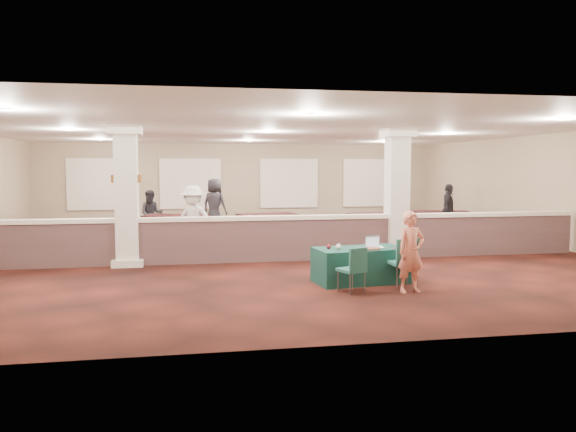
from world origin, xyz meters
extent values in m
plane|color=#411610|center=(0.00, 0.00, 0.00)|extent=(16.00, 16.00, 0.00)
cube|color=gray|center=(0.00, 8.00, 1.60)|extent=(16.00, 0.04, 3.20)
cube|color=gray|center=(0.00, -8.00, 1.60)|extent=(16.00, 0.04, 3.20)
cube|color=gray|center=(8.00, 0.00, 1.60)|extent=(0.04, 16.00, 3.20)
cube|color=white|center=(0.00, 0.00, 3.20)|extent=(16.00, 16.00, 0.02)
cube|color=#4D3436|center=(0.00, -1.50, 0.50)|extent=(15.60, 0.20, 1.00)
cube|color=white|center=(0.00, -1.50, 1.05)|extent=(15.60, 0.28, 0.10)
cube|color=silver|center=(-3.50, -1.50, 1.60)|extent=(0.50, 0.50, 3.20)
cube|color=silver|center=(-3.50, -1.50, 0.08)|extent=(0.70, 0.70, 0.16)
cube|color=silver|center=(-3.50, -1.50, 3.10)|extent=(0.72, 0.72, 0.20)
cube|color=silver|center=(3.00, -1.50, 1.60)|extent=(0.50, 0.50, 3.20)
cube|color=silver|center=(3.00, -1.50, 0.08)|extent=(0.70, 0.70, 0.16)
cube|color=silver|center=(3.00, -1.50, 3.10)|extent=(0.72, 0.72, 0.20)
cylinder|color=brown|center=(-3.78, -1.50, 2.00)|extent=(0.12, 0.12, 0.18)
cylinder|color=white|center=(-3.78, -1.50, 2.00)|extent=(0.09, 0.09, 0.10)
cylinder|color=brown|center=(-3.22, -1.50, 2.00)|extent=(0.12, 0.12, 0.18)
cylinder|color=white|center=(-3.22, -1.50, 2.00)|extent=(0.09, 0.09, 0.10)
cube|color=#0E352B|center=(1.19, -4.27, 0.34)|extent=(1.88, 1.11, 0.68)
cube|color=#1F5C53|center=(1.84, -4.82, 0.46)|extent=(0.50, 0.50, 0.06)
cube|color=#1F5C53|center=(1.86, -5.03, 0.71)|extent=(0.45, 0.08, 0.45)
cylinder|color=slate|center=(1.66, -5.02, 0.21)|extent=(0.03, 0.03, 0.43)
cylinder|color=slate|center=(2.05, -5.00, 0.21)|extent=(0.03, 0.03, 0.43)
cylinder|color=slate|center=(1.64, -4.64, 0.21)|extent=(0.03, 0.03, 0.43)
cylinder|color=slate|center=(2.02, -4.61, 0.21)|extent=(0.03, 0.03, 0.43)
cube|color=#1F5C53|center=(0.77, -5.08, 0.41)|extent=(0.54, 0.54, 0.05)
cube|color=#1F5C53|center=(0.84, -5.25, 0.63)|extent=(0.38, 0.20, 0.40)
cylinder|color=slate|center=(0.68, -5.30, 0.19)|extent=(0.03, 0.03, 0.38)
cylinder|color=slate|center=(0.99, -5.17, 0.19)|extent=(0.03, 0.03, 0.38)
cylinder|color=slate|center=(0.54, -4.99, 0.19)|extent=(0.03, 0.03, 0.38)
cylinder|color=slate|center=(0.86, -4.85, 0.19)|extent=(0.03, 0.03, 0.38)
imported|color=#DD7760|center=(1.82, -5.29, 0.74)|extent=(0.59, 0.45, 1.48)
cube|color=black|center=(-2.50, 3.00, 0.39)|extent=(2.11, 1.49, 0.78)
cube|color=black|center=(-0.10, 0.30, 0.37)|extent=(1.95, 1.23, 0.73)
cube|color=black|center=(4.00, 3.00, 0.36)|extent=(1.81, 0.92, 0.73)
cube|color=black|center=(-5.92, 3.20, 0.33)|extent=(1.80, 1.32, 0.66)
cube|color=black|center=(0.40, 3.20, 0.38)|extent=(2.02, 1.34, 0.75)
cube|color=black|center=(6.50, 3.20, 0.37)|extent=(2.01, 1.34, 0.75)
imported|color=black|center=(-3.28, 3.64, 0.76)|extent=(0.73, 0.41, 1.53)
imported|color=silver|center=(-2.00, 0.00, 0.89)|extent=(1.26, 0.93, 1.79)
imported|color=black|center=(6.50, 2.80, 0.85)|extent=(0.92, 1.10, 1.70)
imported|color=black|center=(-1.20, 5.13, 0.93)|extent=(1.04, 0.93, 1.87)
cube|color=#B9B9BE|center=(1.48, -4.29, 0.69)|extent=(0.33, 0.25, 0.02)
cube|color=#B9B9BE|center=(1.46, -4.18, 0.80)|extent=(0.31, 0.05, 0.21)
cube|color=#B1BED4|center=(1.47, -4.18, 0.79)|extent=(0.28, 0.04, 0.18)
cube|color=#B1471C|center=(1.27, -4.50, 0.70)|extent=(0.41, 0.33, 0.03)
sphere|color=beige|center=(0.69, -4.43, 0.73)|extent=(0.10, 0.10, 0.10)
sphere|color=maroon|center=(0.54, -4.31, 0.73)|extent=(0.09, 0.09, 0.09)
sphere|color=#4D4D52|center=(0.76, -4.22, 0.73)|extent=(0.10, 0.10, 0.10)
cube|color=red|center=(1.83, -4.46, 0.69)|extent=(0.11, 0.04, 0.01)
camera|label=1|loc=(-2.15, -14.74, 2.27)|focal=35.00mm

